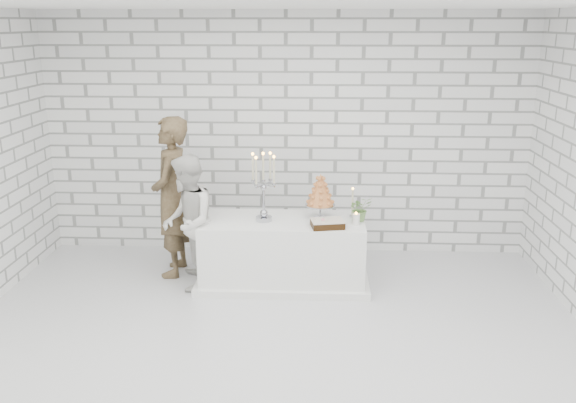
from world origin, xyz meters
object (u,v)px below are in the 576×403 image
at_px(groom, 172,197).
at_px(croquembouche, 320,196).
at_px(cake_table, 283,252).
at_px(bride, 188,222).
at_px(candelabra, 264,187).

bearing_deg(groom, croquembouche, 84.05).
bearing_deg(cake_table, groom, 169.58).
xyz_separation_m(bride, croquembouche, (1.45, 0.21, 0.26)).
bearing_deg(cake_table, croquembouche, 10.66).
distance_m(groom, bride, 0.48).
relative_size(groom, candelabra, 2.40).
relative_size(groom, croquembouche, 3.62).
distance_m(groom, croquembouche, 1.71).
distance_m(cake_table, croquembouche, 0.76).
bearing_deg(croquembouche, bride, -171.67).
bearing_deg(candelabra, croquembouche, 11.16).
distance_m(cake_table, candelabra, 0.79).
xyz_separation_m(groom, croquembouche, (1.70, -0.16, 0.08)).
bearing_deg(bride, candelabra, 87.98).
height_order(cake_table, croquembouche, croquembouche).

